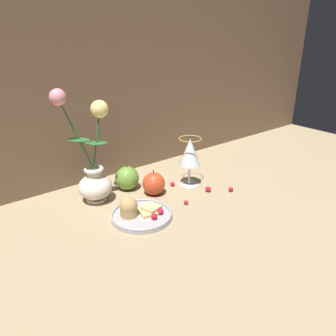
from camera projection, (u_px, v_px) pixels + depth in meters
name	position (u px, v px, depth m)	size (l,w,h in m)	color
ground_plane	(161.00, 198.00, 1.10)	(2.40, 2.40, 0.00)	#9E8966
wall_back	(106.00, 5.00, 1.08)	(2.40, 0.04, 1.20)	brown
vase	(93.00, 171.00, 1.04)	(0.18, 0.11, 0.38)	silver
plate_with_pastries	(139.00, 213.00, 0.98)	(0.18, 0.18, 0.07)	#A3A3A8
wine_glass	(190.00, 154.00, 1.15)	(0.08, 0.08, 0.18)	silver
apple_beside_vase	(153.00, 184.00, 1.11)	(0.08, 0.08, 0.09)	#D14223
apple_near_glass	(127.00, 178.00, 1.15)	(0.08, 0.08, 0.10)	#669938
berry_near_plate	(186.00, 202.00, 1.06)	(0.01, 0.01, 0.01)	#AD192D
berry_front_center	(231.00, 189.00, 1.14)	(0.02, 0.02, 0.02)	#AD192D
berry_by_glass_stem	(172.00, 184.00, 1.18)	(0.02, 0.02, 0.02)	#AD192D
berry_under_candlestick	(208.00, 189.00, 1.14)	(0.02, 0.02, 0.02)	#AD192D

